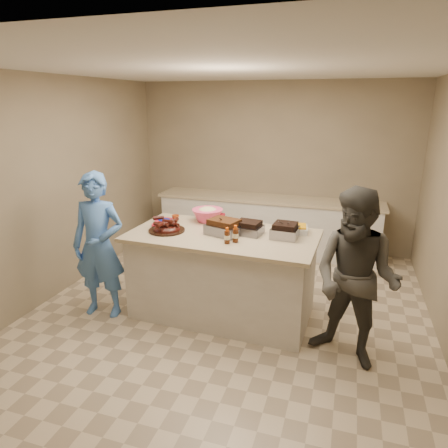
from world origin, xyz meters
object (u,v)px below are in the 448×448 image
(mustard_bottle, at_px, (216,227))
(plastic_cup, at_px, (176,222))
(guest_blue, at_px, (105,312))
(rib_platter, at_px, (167,231))
(bbq_bottle_a, at_px, (235,242))
(bbq_bottle_b, at_px, (227,243))
(island, at_px, (223,313))
(coleslaw_bowl, at_px, (208,221))
(guest_gray, at_px, (347,359))
(roasting_pan, at_px, (285,238))

(mustard_bottle, relative_size, plastic_cup, 1.16)
(guest_blue, bearing_deg, rib_platter, 16.63)
(bbq_bottle_a, height_order, guest_blue, bbq_bottle_a)
(bbq_bottle_b, height_order, mustard_bottle, bbq_bottle_b)
(island, xyz_separation_m, bbq_bottle_b, (0.14, -0.28, 0.98))
(coleslaw_bowl, height_order, mustard_bottle, coleslaw_bowl)
(bbq_bottle_a, bearing_deg, mustard_bottle, 130.89)
(bbq_bottle_a, bearing_deg, island, 134.43)
(coleslaw_bowl, bearing_deg, guest_gray, -26.96)
(rib_platter, distance_m, coleslaw_bowl, 0.59)
(plastic_cup, bearing_deg, guest_gray, -19.46)
(coleslaw_bowl, bearing_deg, roasting_pan, -18.15)
(coleslaw_bowl, relative_size, bbq_bottle_a, 2.08)
(bbq_bottle_a, bearing_deg, bbq_bottle_b, -136.55)
(guest_blue, bearing_deg, bbq_bottle_a, -0.13)
(island, height_order, mustard_bottle, mustard_bottle)
(bbq_bottle_a, relative_size, plastic_cup, 1.99)
(plastic_cup, bearing_deg, island, -21.35)
(coleslaw_bowl, height_order, bbq_bottle_a, coleslaw_bowl)
(coleslaw_bowl, bearing_deg, plastic_cup, -158.51)
(rib_platter, bearing_deg, plastic_cup, 98.56)
(island, bearing_deg, guest_gray, -16.23)
(bbq_bottle_b, relative_size, guest_gray, 0.10)
(island, bearing_deg, bbq_bottle_a, -43.27)
(coleslaw_bowl, bearing_deg, bbq_bottle_b, -56.18)
(rib_platter, xyz_separation_m, roasting_pan, (1.31, 0.18, 0.00))
(roasting_pan, xyz_separation_m, coleslaw_bowl, (-1.00, 0.33, 0.00))
(island, distance_m, bbq_bottle_b, 1.03)
(rib_platter, distance_m, guest_blue, 1.24)
(island, xyz_separation_m, guest_blue, (-1.33, -0.40, 0.00))
(coleslaw_bowl, distance_m, bbq_bottle_b, 0.83)
(island, height_order, bbq_bottle_a, bbq_bottle_a)
(rib_platter, xyz_separation_m, bbq_bottle_a, (0.84, -0.12, 0.00))
(mustard_bottle, bearing_deg, guest_gray, -23.34)
(roasting_pan, bearing_deg, coleslaw_bowl, 165.55)
(plastic_cup, bearing_deg, roasting_pan, -7.75)
(bbq_bottle_b, bearing_deg, bbq_bottle_a, 43.45)
(island, distance_m, bbq_bottle_a, 1.02)
(island, relative_size, guest_gray, 1.23)
(roasting_pan, bearing_deg, guest_blue, -162.69)
(guest_blue, bearing_deg, mustard_bottle, 19.92)
(island, bearing_deg, roasting_pan, 9.31)
(rib_platter, bearing_deg, mustard_bottle, 31.54)
(bbq_bottle_b, distance_m, mustard_bottle, 0.56)
(rib_platter, height_order, guest_blue, rib_platter)
(island, relative_size, roasting_pan, 7.45)
(plastic_cup, relative_size, guest_gray, 0.05)
(island, relative_size, coleslaw_bowl, 5.50)
(island, distance_m, rib_platter, 1.17)
(guest_gray, bearing_deg, rib_platter, -166.63)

